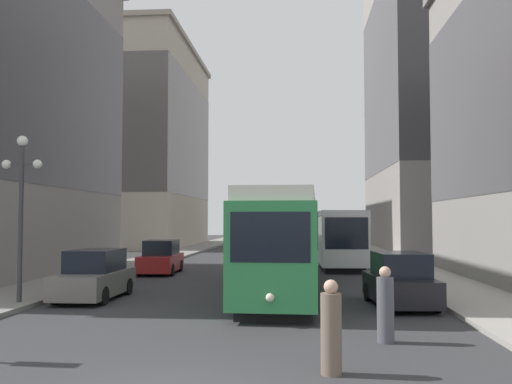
{
  "coord_description": "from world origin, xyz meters",
  "views": [
    {
      "loc": [
        2.07,
        -9.13,
        2.91
      ],
      "look_at": [
        0.46,
        11.82,
        3.97
      ],
      "focal_mm": 39.26,
      "sensor_mm": 36.0,
      "label": 1
    }
  ],
  "objects_px": {
    "pedestrian_crossing_near": "(385,307)",
    "streetcar": "(285,240)",
    "transit_bus": "(337,235)",
    "parked_car_left_mid": "(95,276)",
    "pedestrian_crossing_far": "(331,330)",
    "parked_car_right_far": "(400,281)",
    "lamp_post_left_near": "(21,193)",
    "parked_car_left_near": "(161,258)"
  },
  "relations": [
    {
      "from": "pedestrian_crossing_near",
      "to": "pedestrian_crossing_far",
      "type": "xyz_separation_m",
      "value": [
        -1.45,
        -2.86,
        -0.01
      ]
    },
    {
      "from": "streetcar",
      "to": "transit_bus",
      "type": "height_order",
      "value": "streetcar"
    },
    {
      "from": "transit_bus",
      "to": "parked_car_left_near",
      "type": "bearing_deg",
      "value": -152.21
    },
    {
      "from": "transit_bus",
      "to": "pedestrian_crossing_near",
      "type": "relative_size",
      "value": 6.19
    },
    {
      "from": "streetcar",
      "to": "lamp_post_left_near",
      "type": "bearing_deg",
      "value": -151.65
    },
    {
      "from": "parked_car_left_near",
      "to": "parked_car_left_mid",
      "type": "xyz_separation_m",
      "value": [
        0.0,
        -9.97,
        0.0
      ]
    },
    {
      "from": "parked_car_right_far",
      "to": "pedestrian_crossing_far",
      "type": "bearing_deg",
      "value": 68.59
    },
    {
      "from": "parked_car_right_far",
      "to": "pedestrian_crossing_near",
      "type": "height_order",
      "value": "parked_car_right_far"
    },
    {
      "from": "pedestrian_crossing_far",
      "to": "lamp_post_left_near",
      "type": "xyz_separation_m",
      "value": [
        -10.02,
        7.57,
        3.02
      ]
    },
    {
      "from": "streetcar",
      "to": "lamp_post_left_near",
      "type": "xyz_separation_m",
      "value": [
        -8.87,
        -4.41,
        1.75
      ]
    },
    {
      "from": "parked_car_left_near",
      "to": "lamp_post_left_near",
      "type": "relative_size",
      "value": 0.79
    },
    {
      "from": "transit_bus",
      "to": "parked_car_left_mid",
      "type": "xyz_separation_m",
      "value": [
        -9.93,
        -15.48,
        -1.1
      ]
    },
    {
      "from": "transit_bus",
      "to": "lamp_post_left_near",
      "type": "bearing_deg",
      "value": -125.5
    },
    {
      "from": "pedestrian_crossing_near",
      "to": "pedestrian_crossing_far",
      "type": "relative_size",
      "value": 1.01
    },
    {
      "from": "streetcar",
      "to": "pedestrian_crossing_near",
      "type": "height_order",
      "value": "streetcar"
    },
    {
      "from": "pedestrian_crossing_near",
      "to": "pedestrian_crossing_far",
      "type": "bearing_deg",
      "value": 98.74
    },
    {
      "from": "pedestrian_crossing_near",
      "to": "lamp_post_left_near",
      "type": "bearing_deg",
      "value": 13.24
    },
    {
      "from": "transit_bus",
      "to": "parked_car_left_mid",
      "type": "bearing_deg",
      "value": -123.92
    },
    {
      "from": "pedestrian_crossing_near",
      "to": "parked_car_left_near",
      "type": "bearing_deg",
      "value": -24.43
    },
    {
      "from": "parked_car_left_near",
      "to": "parked_car_right_far",
      "type": "distance_m",
      "value": 15.4
    },
    {
      "from": "streetcar",
      "to": "parked_car_right_far",
      "type": "height_order",
      "value": "streetcar"
    },
    {
      "from": "transit_bus",
      "to": "parked_car_left_near",
      "type": "xyz_separation_m",
      "value": [
        -9.93,
        -5.51,
        -1.1
      ]
    },
    {
      "from": "parked_car_right_far",
      "to": "pedestrian_crossing_near",
      "type": "relative_size",
      "value": 2.4
    },
    {
      "from": "parked_car_left_near",
      "to": "parked_car_left_mid",
      "type": "height_order",
      "value": "same"
    },
    {
      "from": "parked_car_right_far",
      "to": "lamp_post_left_near",
      "type": "bearing_deg",
      "value": 1.12
    },
    {
      "from": "streetcar",
      "to": "parked_car_left_near",
      "type": "distance_m",
      "value": 10.28
    },
    {
      "from": "pedestrian_crossing_far",
      "to": "parked_car_left_near",
      "type": "bearing_deg",
      "value": 28.69
    },
    {
      "from": "parked_car_right_far",
      "to": "pedestrian_crossing_far",
      "type": "relative_size",
      "value": 2.44
    },
    {
      "from": "transit_bus",
      "to": "parked_car_right_far",
      "type": "xyz_separation_m",
      "value": [
        0.99,
        -16.37,
        -1.1
      ]
    },
    {
      "from": "pedestrian_crossing_near",
      "to": "streetcar",
      "type": "bearing_deg",
      "value": -38.58
    },
    {
      "from": "parked_car_left_near",
      "to": "pedestrian_crossing_near",
      "type": "xyz_separation_m",
      "value": [
        9.57,
        -16.56,
        -0.0
      ]
    },
    {
      "from": "transit_bus",
      "to": "pedestrian_crossing_far",
      "type": "height_order",
      "value": "transit_bus"
    },
    {
      "from": "parked_car_left_mid",
      "to": "lamp_post_left_near",
      "type": "xyz_separation_m",
      "value": [
        -1.9,
        -1.89,
        3.0
      ]
    },
    {
      "from": "parked_car_left_near",
      "to": "parked_car_left_mid",
      "type": "distance_m",
      "value": 9.97
    },
    {
      "from": "transit_bus",
      "to": "pedestrian_crossing_near",
      "type": "height_order",
      "value": "transit_bus"
    },
    {
      "from": "parked_car_right_far",
      "to": "pedestrian_crossing_far",
      "type": "height_order",
      "value": "parked_car_right_far"
    },
    {
      "from": "pedestrian_crossing_near",
      "to": "lamp_post_left_near",
      "type": "relative_size",
      "value": 0.32
    },
    {
      "from": "transit_bus",
      "to": "pedestrian_crossing_far",
      "type": "relative_size",
      "value": 6.27
    },
    {
      "from": "transit_bus",
      "to": "parked_car_left_mid",
      "type": "relative_size",
      "value": 2.53
    },
    {
      "from": "transit_bus",
      "to": "pedestrian_crossing_far",
      "type": "xyz_separation_m",
      "value": [
        -1.81,
        -24.94,
        -1.12
      ]
    },
    {
      "from": "streetcar",
      "to": "pedestrian_crossing_far",
      "type": "xyz_separation_m",
      "value": [
        1.15,
        -11.98,
        -1.27
      ]
    },
    {
      "from": "parked_car_left_mid",
      "to": "parked_car_right_far",
      "type": "height_order",
      "value": "same"
    }
  ]
}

